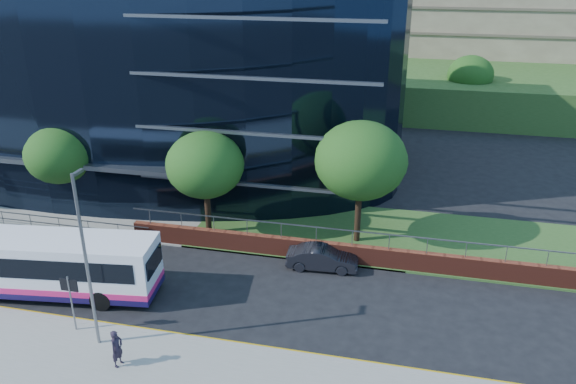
% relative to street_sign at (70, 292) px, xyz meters
% --- Properties ---
extents(ground, '(200.00, 200.00, 0.00)m').
position_rel_street_sign_xyz_m(ground, '(-4.50, 1.59, -2.15)').
color(ground, black).
rests_on(ground, ground).
extents(kerb, '(80.00, 0.25, 0.16)m').
position_rel_street_sign_xyz_m(kerb, '(-4.50, 0.59, -2.07)').
color(kerb, gray).
rests_on(kerb, ground).
extents(yellow_line_outer, '(80.00, 0.08, 0.01)m').
position_rel_street_sign_xyz_m(yellow_line_outer, '(-4.50, 0.79, -2.14)').
color(yellow_line_outer, gold).
rests_on(yellow_line_outer, ground).
extents(yellow_line_inner, '(80.00, 0.08, 0.01)m').
position_rel_street_sign_xyz_m(yellow_line_inner, '(-4.50, 0.94, -2.14)').
color(yellow_line_inner, gold).
rests_on(yellow_line_inner, ground).
extents(far_forecourt, '(50.00, 8.00, 0.10)m').
position_rel_street_sign_xyz_m(far_forecourt, '(-10.50, 12.59, -2.10)').
color(far_forecourt, gray).
rests_on(far_forecourt, ground).
extents(grass_verge, '(36.00, 8.00, 0.12)m').
position_rel_street_sign_xyz_m(grass_verge, '(19.50, 12.59, -2.09)').
color(grass_verge, '#2D511E').
rests_on(grass_verge, ground).
extents(glass_office, '(44.00, 23.10, 16.00)m').
position_rel_street_sign_xyz_m(glass_office, '(-8.50, 22.44, 5.85)').
color(glass_office, black).
rests_on(glass_office, ground).
extents(retaining_wall, '(34.00, 0.40, 2.11)m').
position_rel_street_sign_xyz_m(retaining_wall, '(15.50, 8.89, -1.54)').
color(retaining_wall, maroon).
rests_on(retaining_wall, ground).
extents(street_sign, '(0.85, 0.09, 2.80)m').
position_rel_street_sign_xyz_m(street_sign, '(0.00, 0.00, 0.00)').
color(street_sign, slate).
rests_on(street_sign, pavement_near).
extents(tree_far_b, '(4.29, 4.29, 6.05)m').
position_rel_street_sign_xyz_m(tree_far_b, '(-7.50, 11.09, 2.06)').
color(tree_far_b, black).
rests_on(tree_far_b, ground).
extents(tree_far_c, '(4.62, 4.62, 6.51)m').
position_rel_street_sign_xyz_m(tree_far_c, '(2.50, 10.59, 2.39)').
color(tree_far_c, black).
rests_on(tree_far_c, ground).
extents(tree_far_d, '(5.28, 5.28, 7.44)m').
position_rel_street_sign_xyz_m(tree_far_d, '(11.50, 11.59, 3.04)').
color(tree_far_d, black).
rests_on(tree_far_d, ground).
extents(tree_dist_e, '(4.62, 4.62, 6.51)m').
position_rel_street_sign_xyz_m(tree_dist_e, '(19.50, 41.59, 2.39)').
color(tree_dist_e, black).
rests_on(tree_dist_e, ground).
extents(streetlight_east, '(0.15, 0.77, 8.00)m').
position_rel_street_sign_xyz_m(streetlight_east, '(1.50, -0.59, 2.29)').
color(streetlight_east, slate).
rests_on(streetlight_east, pavement_near).
extents(city_bus, '(11.79, 4.11, 3.13)m').
position_rel_street_sign_xyz_m(city_bus, '(-3.15, 2.60, -0.49)').
color(city_bus, white).
rests_on(city_bus, ground).
extents(parked_car, '(3.98, 1.61, 1.29)m').
position_rel_street_sign_xyz_m(parked_car, '(10.00, 8.09, -1.51)').
color(parked_car, black).
rests_on(parked_car, ground).
extents(pedestrian, '(0.50, 0.67, 1.68)m').
position_rel_street_sign_xyz_m(pedestrian, '(3.09, -1.76, -1.16)').
color(pedestrian, black).
rests_on(pedestrian, pavement_near).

